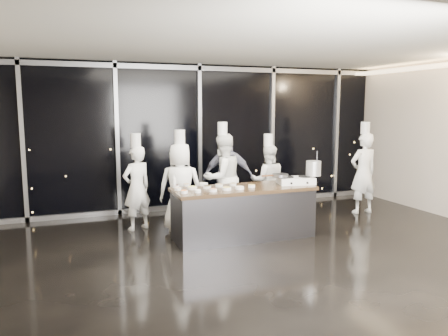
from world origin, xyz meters
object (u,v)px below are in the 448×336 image
at_px(stock_pot, 313,168).
at_px(chef_far_left, 137,187).
at_px(chef_center, 222,177).
at_px(stove, 296,180).
at_px(guest, 228,177).
at_px(chef_left, 180,186).
at_px(demo_counter, 244,212).
at_px(chef_side, 363,172).
at_px(chef_right, 268,180).
at_px(frying_pan, 279,175).

distance_m(stock_pot, chef_far_left, 3.25).
relative_size(stock_pot, chef_center, 0.13).
relative_size(stove, guest, 0.40).
height_order(chef_left, chef_center, chef_center).
height_order(demo_counter, chef_side, chef_side).
xyz_separation_m(chef_left, chef_right, (1.98, 0.40, -0.07)).
bearing_deg(chef_left, guest, -135.02).
height_order(stock_pot, chef_side, chef_side).
height_order(stove, chef_left, chef_left).
relative_size(frying_pan, chef_center, 0.26).
distance_m(demo_counter, chef_right, 1.68).
bearing_deg(chef_far_left, chef_left, 131.47).
xyz_separation_m(guest, chef_side, (2.87, -0.59, 0.02)).
bearing_deg(chef_center, guest, -153.56).
distance_m(demo_counter, chef_left, 1.29).
height_order(demo_counter, guest, guest).
bearing_deg(chef_far_left, stove, 131.66).
distance_m(guest, chef_right, 0.86).
height_order(chef_far_left, chef_center, chef_center).
xyz_separation_m(frying_pan, chef_left, (-1.59, 0.84, -0.24)).
bearing_deg(chef_far_left, chef_center, 156.70).
height_order(stove, chef_far_left, chef_far_left).
bearing_deg(frying_pan, stove, 3.37).
relative_size(stove, chef_center, 0.35).
bearing_deg(chef_center, chef_right, 166.82).
distance_m(frying_pan, chef_side, 2.54).
height_order(chef_far_left, chef_right, chef_far_left).
bearing_deg(guest, demo_counter, 94.42).
relative_size(demo_counter, chef_center, 1.24).
xyz_separation_m(chef_left, chef_side, (4.01, -0.08, 0.05)).
bearing_deg(stock_pot, chef_side, 25.84).
bearing_deg(chef_center, chef_left, 3.84).
bearing_deg(guest, chef_left, 38.66).
bearing_deg(chef_center, stock_pot, 118.46).
bearing_deg(chef_far_left, chef_right, 157.86).
relative_size(chef_left, chef_center, 0.94).
relative_size(frying_pan, stock_pot, 1.97).
height_order(stove, guest, guest).
height_order(guest, chef_side, chef_side).
distance_m(chef_left, chef_side, 4.01).
bearing_deg(demo_counter, chef_far_left, 143.61).
bearing_deg(demo_counter, guest, 80.07).
bearing_deg(chef_far_left, frying_pan, 129.75).
xyz_separation_m(chef_left, chef_center, (0.95, 0.35, 0.06)).
bearing_deg(frying_pan, stock_pot, 3.05).
bearing_deg(chef_side, frying_pan, 17.99).
height_order(frying_pan, chef_side, chef_side).
bearing_deg(chef_right, chef_far_left, 19.50).
bearing_deg(frying_pan, chef_far_left, 165.12).
relative_size(frying_pan, guest, 0.30).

